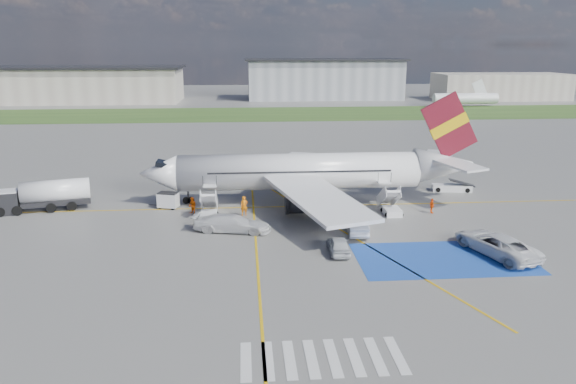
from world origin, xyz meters
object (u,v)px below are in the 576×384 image
object	(u,v)px
car_silver_a	(339,245)
van_white_b	(232,221)
gpu_cart	(168,201)
fuel_tanker	(44,198)
car_silver_b	(357,224)
belt_loader	(452,188)
van_white_a	(496,240)
airliner	(312,171)

from	to	relation	value
car_silver_a	van_white_b	distance (m)	10.86
gpu_cart	van_white_b	xyz separation A→B (m)	(6.84, -8.23, 0.28)
fuel_tanker	van_white_b	distance (m)	21.37
car_silver_a	van_white_b	size ratio (longest dim) A/B	0.76
car_silver_b	van_white_b	world-z (taller)	van_white_b
car_silver_a	car_silver_b	size ratio (longest dim) A/B	0.82
fuel_tanker	belt_loader	distance (m)	45.48
van_white_b	van_white_a	bearing A→B (deg)	-96.08
gpu_cart	van_white_b	world-z (taller)	van_white_b
gpu_cart	car_silver_a	xyz separation A→B (m)	(15.73, -14.47, -0.08)
airliner	fuel_tanker	world-z (taller)	airliner
fuel_tanker	car_silver_a	bearing A→B (deg)	-41.86
car_silver_b	car_silver_a	bearing A→B (deg)	67.33
car_silver_b	van_white_a	bearing A→B (deg)	153.58
airliner	car_silver_b	xyz separation A→B (m)	(2.76, -11.14, -2.57)
car_silver_b	van_white_b	size ratio (longest dim) A/B	0.93
car_silver_a	car_silver_b	world-z (taller)	car_silver_b
gpu_cart	car_silver_b	distance (m)	20.58
airliner	fuel_tanker	xyz separation A→B (m)	(-28.21, -1.29, -2.07)
fuel_tanker	belt_loader	world-z (taller)	fuel_tanker
van_white_b	belt_loader	bearing A→B (deg)	-50.46
van_white_a	van_white_b	size ratio (longest dim) A/B	1.16
gpu_cart	car_silver_b	bearing A→B (deg)	-11.39
car_silver_b	gpu_cart	bearing A→B (deg)	-23.43
airliner	gpu_cart	bearing A→B (deg)	-174.15
gpu_cart	belt_loader	size ratio (longest dim) A/B	0.47
airliner	car_silver_a	size ratio (longest dim) A/B	8.99
van_white_b	car_silver_b	bearing A→B (deg)	-83.74
belt_loader	car_silver_a	distance (m)	25.45
airliner	van_white_a	bearing A→B (deg)	-52.74
belt_loader	airliner	bearing A→B (deg)	-159.96
airliner	belt_loader	bearing A→B (deg)	10.23
car_silver_a	fuel_tanker	bearing A→B (deg)	-26.46
van_white_a	belt_loader	bearing A→B (deg)	-118.14
fuel_tanker	car_silver_b	world-z (taller)	fuel_tanker
belt_loader	car_silver_b	world-z (taller)	car_silver_b
van_white_a	van_white_b	bearing A→B (deg)	-36.27
belt_loader	van_white_b	size ratio (longest dim) A/B	0.93
van_white_b	gpu_cart	bearing A→B (deg)	52.60
belt_loader	car_silver_b	bearing A→B (deg)	-125.34
van_white_a	gpu_cart	bearing A→B (deg)	-46.09
fuel_tanker	car_silver_b	bearing A→B (deg)	-32.10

